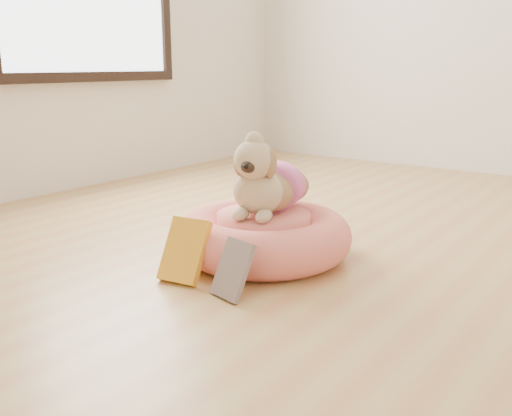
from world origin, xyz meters
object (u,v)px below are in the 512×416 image
Objects in this scene: pet_bed at (263,236)px; book_yellow at (185,251)px; dog at (266,170)px; book_white at (233,269)px.

book_yellow reaches higher than pet_bed.
dog is 0.46m from book_yellow.
dog reaches higher than book_yellow.
pet_bed is 0.37m from book_yellow.
dog reaches higher than pet_bed.
pet_bed is at bearing 68.44° from book_yellow.
dog is (-0.00, 0.02, 0.26)m from pet_bed.
book_white is at bearing -84.89° from dog.
pet_bed is 0.41m from book_white.
book_yellow is 0.23m from book_white.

